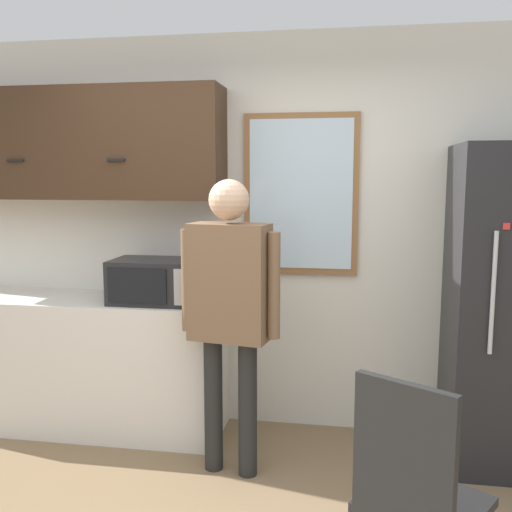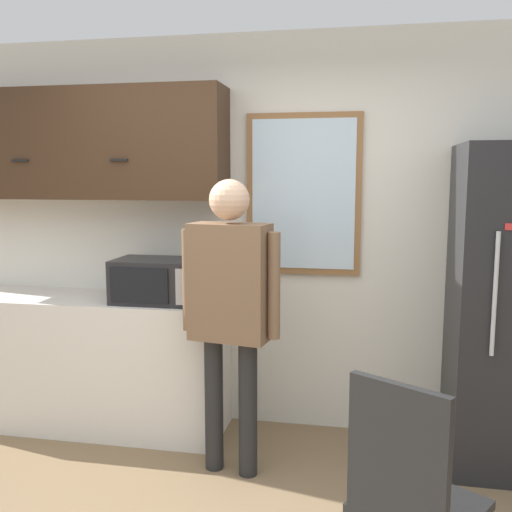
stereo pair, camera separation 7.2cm
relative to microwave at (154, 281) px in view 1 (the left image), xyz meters
name	(u,v)px [view 1 (the left image)]	position (x,y,z in m)	size (l,w,h in m)	color
back_wall	(256,235)	(0.62, 0.36, 0.28)	(6.00, 0.06, 2.70)	silver
counter	(80,362)	(-0.58, 0.05, -0.61)	(2.01, 0.56, 0.93)	silver
upper_cabinets	(78,144)	(-0.58, 0.16, 0.90)	(2.01, 0.37, 0.74)	#3D2819
microwave	(154,281)	(0.00, 0.00, 0.00)	(0.55, 0.37, 0.29)	#232326
person	(230,297)	(0.59, -0.39, 0.00)	(0.60, 0.29, 1.74)	black
chair	(414,489)	(1.54, -1.36, -0.54)	(0.61, 0.61, 1.00)	black
window	(301,194)	(0.93, 0.32, 0.56)	(0.77, 0.05, 1.08)	olive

